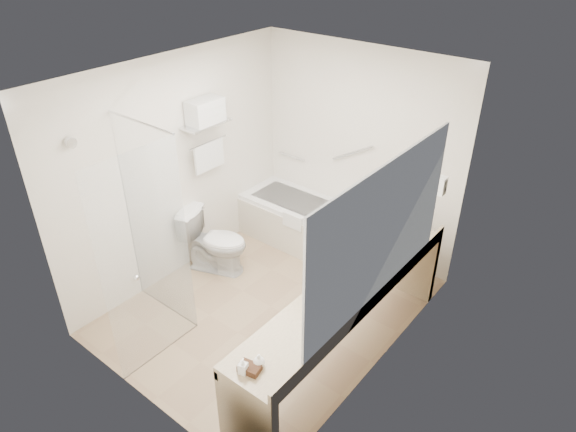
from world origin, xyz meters
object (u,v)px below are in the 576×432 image
Objects in this scene: vanity_counter at (346,308)px; amenity_basket at (250,368)px; bathtub at (304,223)px; water_bottle_left at (407,219)px; toilet at (215,242)px.

amenity_basket is (-0.05, -1.21, 0.24)m from vanity_counter.
amenity_basket is at bearing -60.36° from bathtub.
water_bottle_left is at bearing 94.03° from vanity_counter.
vanity_counter reaches higher than toilet.
vanity_counter is at bearing 87.82° from amenity_basket.
bathtub is 3.05m from amenity_basket.
bathtub is at bearing 137.65° from vanity_counter.
water_bottle_left reaches higher than bathtub.
toilet reaches higher than bathtub.
bathtub is at bearing 119.64° from amenity_basket.
amenity_basket is (1.93, -1.49, 0.50)m from toilet.
water_bottle_left reaches higher than amenity_basket.
bathtub is 1.20m from toilet.
vanity_counter reaches higher than amenity_basket.
amenity_basket is 0.83× the size of water_bottle_left.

